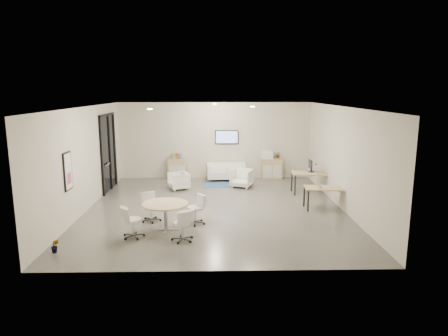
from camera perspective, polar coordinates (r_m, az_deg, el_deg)
room_shell at (r=12.41m, az=-1.31°, el=1.34°), size 9.60×10.60×4.80m
glass_door at (r=15.42m, az=-16.18°, el=2.45°), size 0.09×1.90×2.85m
artwork at (r=11.55m, az=-21.42°, el=-0.44°), size 0.05×0.54×1.04m
wall_tv at (r=16.81m, az=0.39°, el=4.43°), size 0.98×0.06×0.58m
ceiling_spots at (r=13.08m, az=-2.23°, el=8.80°), size 3.14×4.14×0.03m
sideboard_left at (r=16.90m, az=-6.67°, el=-0.14°), size 0.77×0.40×0.87m
sideboard_right at (r=16.98m, az=6.82°, el=-0.08°), size 0.87×0.42×0.87m
books at (r=16.81m, az=-6.85°, el=1.69°), size 0.45×0.14×0.22m
printer at (r=16.86m, az=6.23°, el=1.90°), size 0.53×0.46×0.34m
loveseat at (r=16.68m, az=0.35°, el=-0.59°), size 1.62×0.85×0.60m
blue_rug at (r=15.81m, az=-0.54°, el=-2.43°), size 1.40×0.99×0.01m
armchair_left at (r=15.18m, az=-6.50°, el=-1.72°), size 0.87×0.90×0.71m
armchair_right at (r=15.43m, az=2.57°, el=-1.33°), size 0.97×0.94×0.77m
desk_rear at (r=14.79m, az=12.49°, el=-0.96°), size 1.52×0.87×0.76m
desk_front at (r=12.96m, az=14.36°, el=-3.01°), size 1.39×0.79×0.69m
monitor at (r=14.87m, az=12.25°, el=0.35°), size 0.20×0.50×0.44m
round_table at (r=10.75m, az=-8.38°, el=-5.44°), size 1.23×1.23×0.75m
meeting_chairs at (r=10.83m, az=-8.34°, el=-6.72°), size 2.34×2.34×0.82m
plant_cabinet at (r=16.96m, az=7.76°, el=1.76°), size 0.35×0.37×0.22m
plant_floor at (r=10.18m, az=-22.96°, el=-10.70°), size 0.24×0.35×0.15m
cup at (r=12.69m, az=13.53°, el=-2.64°), size 0.14×0.12×0.13m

